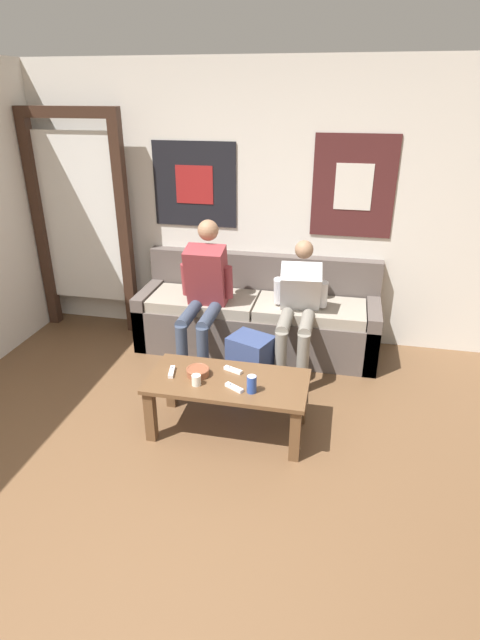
# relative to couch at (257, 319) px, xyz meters

# --- Properties ---
(ground_plane) EXTENTS (18.00, 18.00, 0.00)m
(ground_plane) POSITION_rel_couch_xyz_m (-0.18, -2.44, -0.30)
(ground_plane) COLOR brown
(wall_back) EXTENTS (10.00, 0.07, 2.55)m
(wall_back) POSITION_rel_couch_xyz_m (-0.18, 0.35, 0.98)
(wall_back) COLOR silver
(wall_back) RESTS_ON ground_plane
(door_frame) EXTENTS (1.00, 0.10, 2.15)m
(door_frame) POSITION_rel_couch_xyz_m (-1.78, 0.13, 0.90)
(door_frame) COLOR #382319
(door_frame) RESTS_ON ground_plane
(couch) EXTENTS (2.24, 0.70, 0.86)m
(couch) POSITION_rel_couch_xyz_m (0.00, 0.00, 0.00)
(couch) COLOR #564C47
(couch) RESTS_ON ground_plane
(coffee_table) EXTENTS (1.13, 0.54, 0.43)m
(coffee_table) POSITION_rel_couch_xyz_m (0.03, -1.33, 0.05)
(coffee_table) COLOR brown
(coffee_table) RESTS_ON ground_plane
(person_seated_adult) EXTENTS (0.47, 0.87, 1.27)m
(person_seated_adult) POSITION_rel_couch_xyz_m (-0.41, -0.37, 0.39)
(person_seated_adult) COLOR #384256
(person_seated_adult) RESTS_ON ground_plane
(person_seated_teen) EXTENTS (0.47, 0.93, 1.10)m
(person_seated_teen) POSITION_rel_couch_xyz_m (0.41, -0.34, 0.31)
(person_seated_teen) COLOR gray
(person_seated_teen) RESTS_ON ground_plane
(backpack) EXTENTS (0.41, 0.38, 0.46)m
(backpack) POSITION_rel_couch_xyz_m (0.07, -0.73, -0.08)
(backpack) COLOR navy
(backpack) RESTS_ON ground_plane
(ceramic_bowl) EXTENTS (0.17, 0.17, 0.06)m
(ceramic_bowl) POSITION_rel_couch_xyz_m (-0.19, -1.32, 0.16)
(ceramic_bowl) COLOR brown
(ceramic_bowl) RESTS_ON coffee_table
(pillar_candle) EXTENTS (0.06, 0.06, 0.09)m
(pillar_candle) POSITION_rel_couch_xyz_m (-0.17, -1.45, 0.17)
(pillar_candle) COLOR silver
(pillar_candle) RESTS_ON coffee_table
(drink_can_blue) EXTENTS (0.07, 0.07, 0.12)m
(drink_can_blue) POSITION_rel_couch_xyz_m (0.22, -1.45, 0.19)
(drink_can_blue) COLOR #28479E
(drink_can_blue) RESTS_ON coffee_table
(game_controller_near_left) EXTENTS (0.14, 0.10, 0.03)m
(game_controller_near_left) POSITION_rel_couch_xyz_m (0.10, -1.44, 0.14)
(game_controller_near_left) COLOR white
(game_controller_near_left) RESTS_ON coffee_table
(game_controller_near_right) EXTENTS (0.06, 0.15, 0.03)m
(game_controller_near_right) POSITION_rel_couch_xyz_m (-0.38, -1.34, 0.14)
(game_controller_near_right) COLOR white
(game_controller_near_right) RESTS_ON coffee_table
(game_controller_far_center) EXTENTS (0.15, 0.09, 0.03)m
(game_controller_far_center) POSITION_rel_couch_xyz_m (0.04, -1.22, 0.14)
(game_controller_far_center) COLOR white
(game_controller_far_center) RESTS_ON coffee_table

